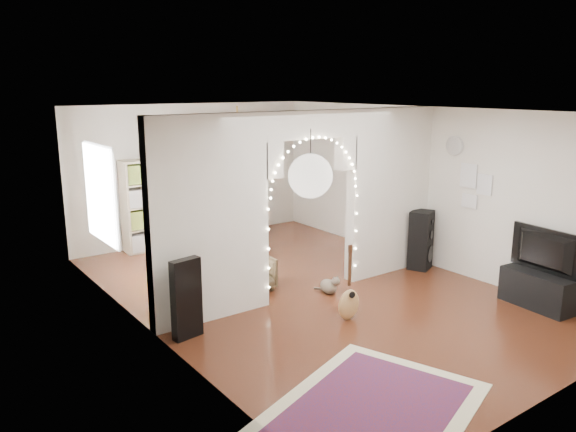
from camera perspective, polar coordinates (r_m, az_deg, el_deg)
floor at (r=8.58m, az=2.14°, el=-7.62°), size 7.50×7.50×0.00m
ceiling at (r=8.03m, az=2.31°, el=10.70°), size 5.00×7.50×0.02m
wall_back at (r=11.33m, az=-9.65°, el=4.38°), size 5.00×0.02×2.70m
wall_front at (r=5.84m, az=25.76°, el=-5.03°), size 5.00×0.02×2.70m
wall_left at (r=6.97m, az=-14.13°, el=-1.31°), size 0.02×7.50×2.70m
wall_right at (r=9.92m, az=13.64°, el=2.96°), size 0.02×7.50×2.70m
divider_wall at (r=8.19m, az=2.23°, el=1.75°), size 5.00×0.20×2.70m
fairy_lights at (r=8.06m, az=2.81°, el=2.47°), size 1.64×0.04×1.60m
window at (r=8.61m, az=-18.56°, el=2.14°), size 0.04×1.20×1.40m
wall_clock at (r=9.43m, az=16.59°, el=6.88°), size 0.03×0.31×0.31m
picture_frames at (r=9.28m, az=18.30°, el=2.92°), size 0.02×0.50×0.70m
paper_lantern at (r=5.03m, az=2.28°, el=4.08°), size 0.40×0.40×0.40m
ceiling_fan at (r=9.69m, az=-5.17°, el=9.30°), size 1.10×1.10×0.30m
area_rug at (r=5.76m, az=8.60°, el=-18.81°), size 2.65×2.32×0.02m
guitar_case at (r=7.01m, az=-10.29°, el=-8.28°), size 0.40×0.19×1.01m
acoustic_guitar at (r=7.49m, az=6.22°, el=-7.73°), size 0.36×0.15×0.87m
tabby_cat at (r=8.45m, az=4.22°, el=-7.08°), size 0.26×0.47×0.31m
floor_speaker at (r=9.72m, az=13.36°, el=-2.39°), size 0.49×0.46×1.00m
media_console at (r=8.65m, az=24.01°, el=-6.87°), size 0.49×1.03×0.50m
tv at (r=8.48m, az=24.37°, el=-3.31°), size 0.24×1.08×0.62m
bookcase at (r=10.91m, az=-12.22°, el=1.30°), size 1.70×0.53×1.72m
dining_table at (r=10.70m, az=-7.32°, el=0.30°), size 1.30×0.95×0.76m
flower_vase at (r=10.67m, az=-7.35°, el=1.19°), size 0.21×0.21×0.19m
dining_chair_left at (r=10.93m, az=-7.53°, el=-1.85°), size 0.66×0.67×0.47m
dining_chair_right at (r=8.57m, az=-3.56°, el=-5.81°), size 0.60×0.61×0.52m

